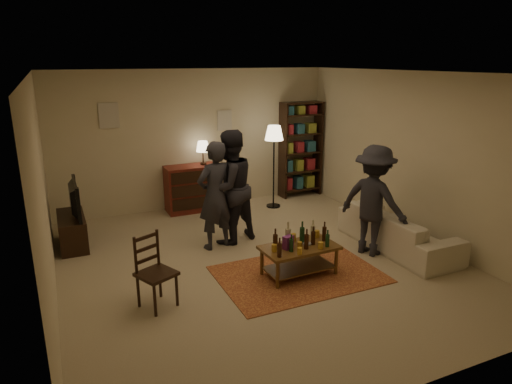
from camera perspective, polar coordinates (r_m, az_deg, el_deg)
floor at (r=6.78m, az=0.46°, el=-8.77°), size 6.00×6.00×0.00m
room_shell at (r=8.83m, az=-11.68°, el=9.09°), size 6.00×6.00×6.00m
rug at (r=6.45m, az=5.35°, el=-10.20°), size 2.20×1.50×0.01m
coffee_table at (r=6.29m, az=5.42°, el=-7.11°), size 1.06×0.61×0.77m
dining_chair at (r=5.63m, az=-12.72°, el=-9.31°), size 0.53×0.53×0.92m
tv_stand at (r=7.79m, az=-22.04°, el=-3.59°), size 0.40×1.00×1.06m
dresser at (r=8.95m, az=-7.97°, el=0.61°), size 1.00×0.50×1.36m
bookshelf at (r=9.82m, az=5.59°, el=5.44°), size 0.90×0.34×2.02m
floor_lamp at (r=8.90m, az=2.27°, el=6.68°), size 0.36×0.36×1.64m
sofa at (r=7.50m, az=17.29°, el=-4.51°), size 0.81×2.08×0.61m
person_left at (r=7.04m, az=-5.15°, el=-0.46°), size 0.71×0.56×1.70m
person_right at (r=7.25m, az=-3.30°, el=0.61°), size 1.06×0.94×1.83m
person_by_sofa at (r=7.03m, az=14.50°, el=-1.06°), size 0.99×1.24×1.68m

